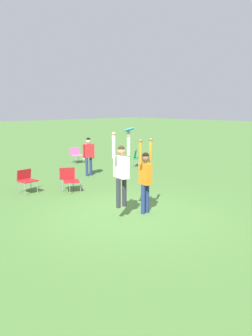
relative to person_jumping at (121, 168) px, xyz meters
The scene contains 9 objects.
ground_plane 1.45m from the person_jumping, 15.40° to the left, with size 120.00×120.00×0.00m, color #4C7A38.
person_jumping is the anchor object (origin of this frame).
person_defending 0.84m from the person_jumping, ahead, with size 0.52×0.39×2.11m.
frisbee 1.02m from the person_jumping, 27.55° to the right, with size 0.27×0.25×0.12m.
camping_chair_0 3.54m from the person_jumping, 79.52° to the left, with size 0.73×0.79×0.85m.
camping_chair_1 7.83m from the person_jumping, 41.29° to the left, with size 0.71×0.79×0.82m.
camping_chair_2 9.27m from the person_jumping, 62.37° to the left, with size 0.72×0.77×0.82m.
camping_chair_3 4.38m from the person_jumping, 97.55° to the left, with size 0.58×0.61×0.81m.
person_spectator_near 5.77m from the person_jumping, 61.35° to the left, with size 0.62×0.38×1.67m.
Camera 1 is at (-6.15, -6.29, 2.96)m, focal length 35.00 mm.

